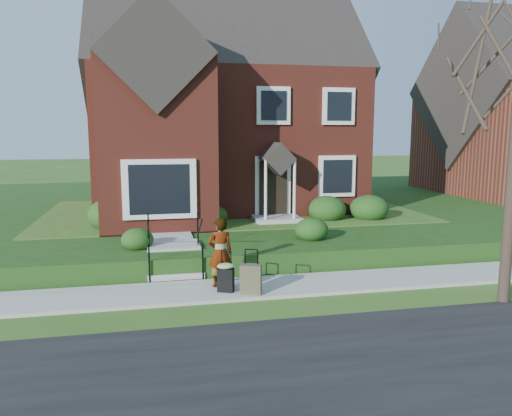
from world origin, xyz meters
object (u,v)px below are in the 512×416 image
object	(u,v)px
front_steps	(174,255)
woman	(220,252)
suitcase_black	(226,276)
suitcase_olive	(251,279)

from	to	relation	value
front_steps	woman	bearing A→B (deg)	-59.23
suitcase_black	suitcase_olive	xyz separation A→B (m)	(0.53, -0.26, -0.03)
woman	suitcase_black	xyz separation A→B (m)	(0.07, -0.44, -0.45)
front_steps	woman	distance (m)	1.99
front_steps	woman	world-z (taller)	woman
suitcase_black	suitcase_olive	size ratio (longest dim) A/B	0.95
woman	suitcase_olive	world-z (taller)	woman
suitcase_black	suitcase_olive	world-z (taller)	suitcase_olive
front_steps	suitcase_black	world-z (taller)	front_steps
front_steps	suitcase_black	xyz separation A→B (m)	(1.06, -2.10, -0.02)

